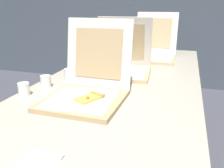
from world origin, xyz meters
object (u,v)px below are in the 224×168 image
at_px(pizza_box_back, 154,52).
at_px(cup_white_near_center, 46,81).
at_px(pizza_box_front, 87,89).
at_px(cup_white_mid, 69,74).
at_px(cup_white_far, 100,61).
at_px(pizza_box_middle, 123,66).
at_px(table, 118,91).
at_px(napkin_pile, 35,166).
at_px(cup_white_near_left, 24,89).

xyz_separation_m(pizza_box_back, cup_white_near_center, (-0.47, -0.91, -0.02)).
height_order(pizza_box_front, cup_white_mid, pizza_box_front).
height_order(cup_white_far, cup_white_near_center, same).
height_order(pizza_box_middle, cup_white_far, pizza_box_middle).
height_order(table, cup_white_far, cup_white_far).
xyz_separation_m(table, pizza_box_middle, (-0.03, 0.23, 0.10)).
relative_size(table, cup_white_far, 36.24).
height_order(pizza_box_back, napkin_pile, pizza_box_back).
height_order(table, pizza_box_back, pizza_box_back).
height_order(cup_white_near_left, napkin_pile, cup_white_near_left).
height_order(table, napkin_pile, napkin_pile).
xyz_separation_m(pizza_box_back, cup_white_far, (-0.35, -0.34, -0.02)).
bearing_deg(pizza_box_back, cup_white_near_center, -118.85).
distance_m(pizza_box_middle, cup_white_near_left, 0.66).
distance_m(table, pizza_box_middle, 0.25).
relative_size(pizza_box_front, cup_white_near_center, 6.37).
xyz_separation_m(pizza_box_middle, cup_white_near_center, (-0.34, -0.40, -0.02)).
bearing_deg(pizza_box_back, napkin_pile, -96.21).
bearing_deg(cup_white_near_left, napkin_pile, -51.66).
relative_size(cup_white_near_center, cup_white_near_left, 1.00).
height_order(pizza_box_middle, napkin_pile, pizza_box_middle).
distance_m(cup_white_far, cup_white_mid, 0.40).
bearing_deg(cup_white_mid, cup_white_near_center, -108.04).
distance_m(pizza_box_middle, cup_white_mid, 0.36).
bearing_deg(pizza_box_middle, pizza_box_front, -100.19).
bearing_deg(pizza_box_middle, table, -87.27).
distance_m(pizza_box_back, cup_white_mid, 0.84).
distance_m(cup_white_far, cup_white_near_left, 0.73).
distance_m(pizza_box_front, cup_white_far, 0.69).
xyz_separation_m(cup_white_mid, cup_white_near_left, (-0.09, -0.32, 0.00)).
relative_size(cup_white_far, cup_white_near_left, 1.00).
height_order(table, pizza_box_middle, pizza_box_middle).
relative_size(table, cup_white_mid, 36.24).
bearing_deg(table, pizza_box_back, 82.18).
height_order(pizza_box_front, cup_white_far, pizza_box_front).
xyz_separation_m(table, pizza_box_front, (-0.08, -0.27, 0.10)).
xyz_separation_m(table, cup_white_near_center, (-0.37, -0.17, 0.08)).
relative_size(pizza_box_front, pizza_box_middle, 1.09).
distance_m(table, pizza_box_back, 0.75).
bearing_deg(cup_white_near_center, cup_white_near_left, -103.94).
bearing_deg(cup_white_near_center, table, 24.43).
distance_m(table, cup_white_near_center, 0.41).
xyz_separation_m(pizza_box_back, napkin_pile, (-0.13, -1.53, -0.05)).
height_order(pizza_box_front, cup_white_near_center, pizza_box_front).
relative_size(pizza_box_back, cup_white_mid, 6.66).
relative_size(table, pizza_box_middle, 6.20).
distance_m(pizza_box_front, cup_white_near_center, 0.31).
height_order(pizza_box_back, cup_white_near_center, pizza_box_back).
relative_size(cup_white_far, cup_white_mid, 1.00).
distance_m(cup_white_near_left, napkin_pile, 0.61).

